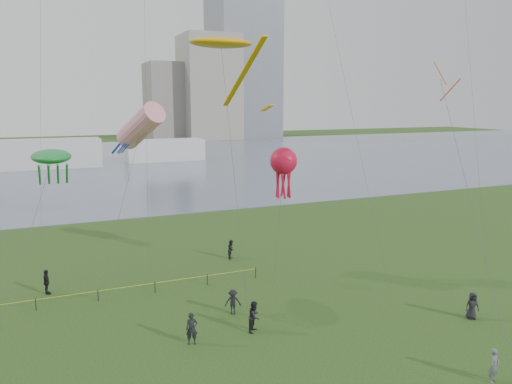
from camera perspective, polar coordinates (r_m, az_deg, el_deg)
name	(u,v)px	position (r m, az deg, el deg)	size (l,w,h in m)	color
ground_plane	(335,383)	(26.79, 9.04, -20.79)	(400.00, 400.00, 0.00)	#1F3B13
lake	(103,162)	(120.71, -17.09, 3.27)	(400.00, 120.00, 0.08)	slate
building_mid	(209,88)	(190.55, -5.39, 11.79)	(20.00, 20.00, 38.00)	gray
building_low	(169,101)	(192.49, -9.95, 10.18)	(16.00, 18.00, 28.00)	slate
pavilion_left	(46,154)	(114.78, -22.86, 4.07)	(22.00, 8.00, 6.00)	silver
pavilion_right	(165,150)	(120.76, -10.41, 4.74)	(18.00, 7.00, 5.00)	silver
fence	(0,308)	(37.29, -27.20, -11.67)	(24.07, 0.07, 1.05)	black
kite_flyer	(494,365)	(28.73, 25.57, -17.43)	(0.65, 0.42, 1.77)	#5A5D62
spectator_a	(254,316)	(31.14, -0.17, -14.03)	(0.93, 0.72, 1.91)	black
spectator_b	(233,302)	(33.50, -2.66, -12.45)	(1.08, 0.62, 1.68)	black
spectator_c	(47,282)	(39.66, -22.82, -9.47)	(1.08, 0.45, 1.84)	black
spectator_d	(472,306)	(35.62, 23.47, -11.83)	(0.86, 0.56, 1.76)	black
spectator_f	(192,329)	(29.90, -7.34, -15.23)	(0.68, 0.45, 1.87)	black
spectator_g	(231,249)	(44.67, -2.83, -6.56)	(0.82, 0.64, 1.70)	black
kite_stingray	(222,44)	(37.10, -3.93, 16.53)	(4.69, 9.94, 18.29)	#3F3F42
kite_windsock	(141,126)	(40.69, -13.06, 7.35)	(5.85, 5.56, 13.83)	#3F3F42
kite_creature	(51,157)	(36.24, -22.35, 3.74)	(4.93, 5.81, 10.61)	#3F3F42
kite_octopus	(284,162)	(38.71, 3.16, 3.44)	(2.47, 2.50, 10.32)	#3F3F42
kite_delta	(444,85)	(33.15, 20.65, 11.40)	(5.01, 11.80, 16.17)	#3F3F42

